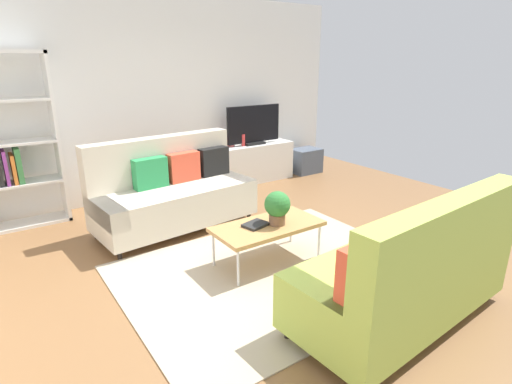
# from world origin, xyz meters

# --- Properties ---
(ground_plane) EXTENTS (7.68, 7.68, 0.00)m
(ground_plane) POSITION_xyz_m (0.00, 0.00, 0.00)
(ground_plane) COLOR brown
(wall_far) EXTENTS (6.40, 0.12, 2.90)m
(wall_far) POSITION_xyz_m (0.00, 2.80, 1.45)
(wall_far) COLOR white
(wall_far) RESTS_ON ground_plane
(area_rug) EXTENTS (2.90, 2.20, 0.01)m
(area_rug) POSITION_xyz_m (-0.07, -0.26, 0.01)
(area_rug) COLOR tan
(area_rug) RESTS_ON ground_plane
(couch_beige) EXTENTS (1.97, 1.01, 1.10)m
(couch_beige) POSITION_xyz_m (-0.42, 1.37, 0.45)
(couch_beige) COLOR beige
(couch_beige) RESTS_ON ground_plane
(couch_green) EXTENTS (1.95, 0.95, 1.10)m
(couch_green) POSITION_xyz_m (0.27, -1.48, 0.44)
(couch_green) COLOR #A3BC4C
(couch_green) RESTS_ON ground_plane
(coffee_table) EXTENTS (1.10, 0.56, 0.42)m
(coffee_table) POSITION_xyz_m (-0.02, -0.06, 0.39)
(coffee_table) COLOR #B7844C
(coffee_table) RESTS_ON ground_plane
(tv_console) EXTENTS (1.40, 0.44, 0.64)m
(tv_console) POSITION_xyz_m (1.51, 2.46, 0.32)
(tv_console) COLOR silver
(tv_console) RESTS_ON ground_plane
(tv) EXTENTS (1.00, 0.20, 0.64)m
(tv) POSITION_xyz_m (1.51, 2.44, 0.95)
(tv) COLOR black
(tv) RESTS_ON tv_console
(bookshelf) EXTENTS (1.10, 0.36, 2.10)m
(bookshelf) POSITION_xyz_m (-2.03, 2.48, 0.97)
(bookshelf) COLOR white
(bookshelf) RESTS_ON ground_plane
(storage_trunk) EXTENTS (0.52, 0.40, 0.44)m
(storage_trunk) POSITION_xyz_m (2.61, 2.36, 0.22)
(storage_trunk) COLOR #4C5666
(storage_trunk) RESTS_ON ground_plane
(potted_plant) EXTENTS (0.26, 0.26, 0.34)m
(potted_plant) POSITION_xyz_m (0.06, -0.10, 0.61)
(potted_plant) COLOR brown
(potted_plant) RESTS_ON coffee_table
(table_book_0) EXTENTS (0.27, 0.23, 0.03)m
(table_book_0) POSITION_xyz_m (-0.14, -0.02, 0.43)
(table_book_0) COLOR #262626
(table_book_0) RESTS_ON coffee_table
(vase_0) EXTENTS (0.11, 0.11, 0.18)m
(vase_0) POSITION_xyz_m (0.93, 2.51, 0.73)
(vase_0) COLOR #B24C4C
(vase_0) RESTS_ON tv_console
(vase_1) EXTENTS (0.13, 0.13, 0.15)m
(vase_1) POSITION_xyz_m (1.11, 2.51, 0.72)
(vase_1) COLOR #B24C4C
(vase_1) RESTS_ON tv_console
(bottle_0) EXTENTS (0.06, 0.06, 0.19)m
(bottle_0) POSITION_xyz_m (1.30, 2.42, 0.74)
(bottle_0) COLOR red
(bottle_0) RESTS_ON tv_console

